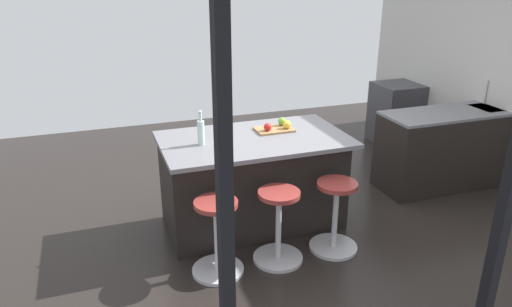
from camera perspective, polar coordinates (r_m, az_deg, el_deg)
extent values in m
plane|color=black|center=(5.02, 2.75, -7.64)|extent=(7.27, 7.27, 0.00)
cube|color=black|center=(2.41, 27.43, -4.91)|extent=(0.05, 0.06, 2.64)
cube|color=black|center=(1.78, -3.52, -11.72)|extent=(0.05, 0.06, 2.64)
cube|color=black|center=(6.22, 23.66, 0.74)|extent=(2.20, 0.60, 0.86)
cube|color=slate|center=(6.10, 24.28, 4.67)|extent=(2.20, 0.60, 0.03)
cube|color=#38383D|center=(6.30, 26.06, 4.44)|extent=(0.44, 0.36, 0.12)
cylinder|color=#B7B7BC|center=(6.35, 25.42, 6.56)|extent=(0.02, 0.02, 0.28)
cube|color=#38383D|center=(7.28, 16.14, 4.56)|extent=(0.60, 0.60, 0.86)
cube|color=black|center=(7.06, 17.50, 3.52)|extent=(0.44, 0.01, 0.32)
cube|color=black|center=(4.74, -0.40, -3.48)|extent=(1.68, 0.81, 0.89)
cube|color=slate|center=(4.51, -0.21, 1.63)|extent=(1.74, 1.01, 0.04)
cylinder|color=#B7B7BC|center=(4.59, 9.06, -10.78)|extent=(0.44, 0.44, 0.03)
cylinder|color=#B7B7BC|center=(4.43, 9.29, -7.41)|extent=(0.05, 0.05, 0.60)
cylinder|color=maroon|center=(4.29, 9.55, -3.63)|extent=(0.36, 0.36, 0.04)
cylinder|color=#B7B7BC|center=(4.38, 2.59, -12.16)|extent=(0.44, 0.44, 0.03)
cylinder|color=#B7B7BC|center=(4.22, 2.66, -8.69)|extent=(0.05, 0.05, 0.60)
cylinder|color=maroon|center=(4.07, 2.74, -4.76)|extent=(0.36, 0.36, 0.04)
cylinder|color=#B7B7BC|center=(4.24, -4.48, -13.49)|extent=(0.44, 0.44, 0.03)
cylinder|color=#B7B7BC|center=(4.07, -4.61, -9.94)|extent=(0.05, 0.05, 0.60)
cylinder|color=maroon|center=(3.92, -4.75, -5.91)|extent=(0.36, 0.36, 0.04)
cube|color=olive|center=(4.71, 2.14, 2.84)|extent=(0.36, 0.24, 0.02)
sphere|color=gold|center=(4.70, 3.67, 3.43)|extent=(0.08, 0.08, 0.08)
sphere|color=red|center=(4.63, 1.38, 3.15)|extent=(0.08, 0.08, 0.08)
sphere|color=#609E2D|center=(4.79, 3.09, 3.79)|extent=(0.08, 0.08, 0.08)
cylinder|color=silver|center=(4.33, -6.49, 2.42)|extent=(0.06, 0.06, 0.22)
cylinder|color=silver|center=(4.28, -6.58, 4.32)|extent=(0.03, 0.03, 0.08)
cylinder|color=#B7B7BC|center=(4.27, -6.60, 4.90)|extent=(0.03, 0.03, 0.02)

